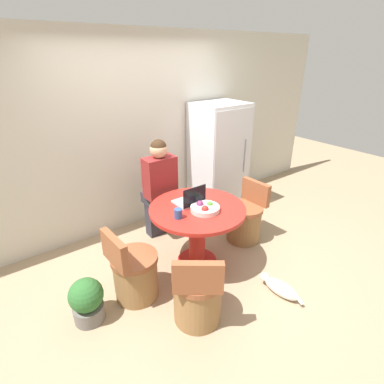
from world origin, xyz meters
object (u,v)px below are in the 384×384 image
Objects in this scene: fruit_bowl at (205,208)px; potted_plant at (87,300)px; chair_near_left_corner at (198,296)px; laptop at (190,200)px; chair_left_side at (134,274)px; cat at (280,288)px; chair_right_side at (245,220)px; dining_table at (197,225)px; refrigerator at (218,158)px; person_seated at (159,185)px.

fruit_bowl reaches higher than potted_plant.
chair_near_left_corner is 2.65× the size of laptop.
cat is (1.22, -0.89, -0.20)m from chair_left_side.
fruit_bowl is at bearing -96.02° from chair_near_left_corner.
chair_left_side is at bearing -89.95° from chair_right_side.
fruit_bowl reaches higher than chair_near_left_corner.
chair_near_left_corner is at bearing 66.56° from cat.
chair_right_side reaches higher than dining_table.
refrigerator is 2.09× the size of chair_right_side.
refrigerator is 1.57m from fruit_bowl.
chair_right_side is 2.17m from potted_plant.
cat is (-0.77, -1.90, -0.75)m from refrigerator.
laptop reaches higher than potted_plant.
chair_right_side and chair_left_side have the same top height.
cat is (0.38, -0.93, -0.45)m from dining_table.
cat is at bearing 104.15° from person_seated.
refrigerator is 1.21m from person_seated.
person_seated reaches higher than laptop.
person_seated is at bearing 93.80° from fruit_bowl.
refrigerator is 1.44m from laptop.
potted_plant is (-0.50, -0.02, -0.05)m from chair_left_side.
dining_table is at bearing -90.00° from chair_left_side.
chair_near_left_corner is 1.00× the size of chair_left_side.
person_seated is at bearing 32.47° from potted_plant.
chair_near_left_corner is 1.00× the size of chair_right_side.
refrigerator reaches higher than chair_near_left_corner.
chair_left_side is 1.58× the size of cat.
laptop is at bearing -81.93° from chair_left_side.
potted_plant is at bearing 0.78° from chair_near_left_corner.
potted_plant is (-2.16, -0.10, -0.05)m from chair_right_side.
dining_table is at bearing 97.98° from fruit_bowl.
chair_left_side is 0.58× the size of person_seated.
cat is at bearing -67.56° from dining_table.
chair_left_side is (-0.33, 0.62, 0.00)m from chair_near_left_corner.
laptop is 0.23m from fruit_bowl.
chair_left_side is (-1.98, -1.01, -0.55)m from refrigerator.
laptop reaches higher than fruit_bowl.
refrigerator is at bearing -143.84° from laptop.
potted_plant is (-1.35, 0.05, -0.56)m from fruit_bowl.
chair_right_side is 1.23m from person_seated.
chair_near_left_corner is 1.03m from potted_plant.
chair_near_left_corner is at bearing -155.06° from chair_left_side.
person_seated is 4.37× the size of fruit_bowl.
cat is at bearing -65.76° from fruit_bowl.
refrigerator is 2.09× the size of chair_near_left_corner.
dining_table is 1.35× the size of chair_near_left_corner.
cat is 1.93m from potted_plant.
laptop is 0.60× the size of cat.
fruit_bowl reaches higher than cat.
person_seated is 0.65m from laptop.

